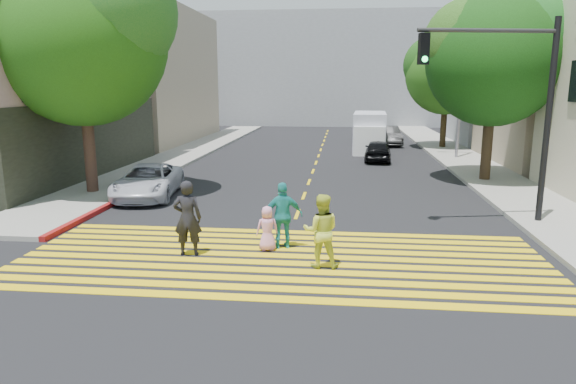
% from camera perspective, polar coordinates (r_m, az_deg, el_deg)
% --- Properties ---
extents(ground, '(120.00, 120.00, 0.00)m').
position_cam_1_polar(ground, '(12.00, -1.55, -9.49)').
color(ground, black).
extents(sidewalk_left, '(3.00, 40.00, 0.15)m').
position_cam_1_polar(sidewalk_left, '(34.83, -10.65, 4.53)').
color(sidewalk_left, gray).
rests_on(sidewalk_left, ground).
extents(sidewalk_right, '(3.00, 60.00, 0.15)m').
position_cam_1_polar(sidewalk_right, '(27.34, 20.88, 2.00)').
color(sidewalk_right, gray).
rests_on(sidewalk_right, ground).
extents(curb_red, '(0.20, 8.00, 0.16)m').
position_cam_1_polar(curb_red, '(19.52, -19.58, -1.56)').
color(curb_red, maroon).
rests_on(curb_red, ground).
extents(crosswalk, '(13.40, 5.30, 0.01)m').
position_cam_1_polar(crosswalk, '(13.19, -0.81, -7.47)').
color(crosswalk, yellow).
rests_on(crosswalk, ground).
extents(lane_line, '(0.12, 34.40, 0.01)m').
position_cam_1_polar(lane_line, '(33.90, 3.54, 4.39)').
color(lane_line, yellow).
rests_on(lane_line, ground).
extents(building_left_tan, '(12.00, 16.00, 10.00)m').
position_cam_1_polar(building_left_tan, '(42.83, -18.41, 12.07)').
color(building_left_tan, tan).
rests_on(building_left_tan, ground).
extents(building_right_grey, '(10.00, 10.00, 10.00)m').
position_cam_1_polar(building_right_grey, '(43.24, 24.85, 11.58)').
color(building_right_grey, gray).
rests_on(building_right_grey, ground).
extents(backdrop_block, '(30.00, 8.00, 12.00)m').
position_cam_1_polar(backdrop_block, '(59.13, 4.81, 13.34)').
color(backdrop_block, gray).
rests_on(backdrop_block, ground).
extents(tree_left, '(8.68, 8.39, 9.50)m').
position_cam_1_polar(tree_left, '(21.94, -21.86, 16.34)').
color(tree_left, '#301D1A').
rests_on(tree_left, ground).
extents(tree_right_near, '(7.46, 7.13, 8.56)m').
position_cam_1_polar(tree_right_near, '(24.87, 22.15, 14.26)').
color(tree_right_near, '#3B2F1C').
rests_on(tree_right_near, ground).
extents(tree_right_far, '(7.40, 7.16, 8.05)m').
position_cam_1_polar(tree_right_far, '(37.25, 17.37, 12.93)').
color(tree_right_far, black).
rests_on(tree_right_far, ground).
extents(pedestrian_man, '(0.78, 0.56, 1.98)m').
position_cam_1_polar(pedestrian_man, '(13.51, -11.10, -2.86)').
color(pedestrian_man, black).
rests_on(pedestrian_man, ground).
extents(pedestrian_woman, '(0.92, 0.73, 1.81)m').
position_cam_1_polar(pedestrian_woman, '(12.45, 3.70, -4.33)').
color(pedestrian_woman, '#CDDB3F').
rests_on(pedestrian_woman, ground).
extents(pedestrian_child, '(0.67, 0.52, 1.21)m').
position_cam_1_polar(pedestrian_child, '(13.73, -2.31, -4.07)').
color(pedestrian_child, '#EB97C0').
rests_on(pedestrian_child, ground).
extents(pedestrian_extra, '(1.14, 0.70, 1.82)m').
position_cam_1_polar(pedestrian_extra, '(13.84, -0.55, -2.64)').
color(pedestrian_extra, teal).
rests_on(pedestrian_extra, ground).
extents(white_sedan, '(2.70, 4.86, 1.29)m').
position_cam_1_polar(white_sedan, '(20.98, -15.28, 1.17)').
color(white_sedan, silver).
rests_on(white_sedan, ground).
extents(dark_car_near, '(1.75, 3.79, 1.26)m').
position_cam_1_polar(dark_car_near, '(30.40, 9.96, 4.57)').
color(dark_car_near, black).
rests_on(dark_car_near, ground).
extents(silver_car, '(2.22, 4.67, 1.31)m').
position_cam_1_polar(silver_car, '(41.66, 9.03, 6.55)').
color(silver_car, '#ABB0B6').
rests_on(silver_car, ground).
extents(dark_car_parked, '(1.88, 4.38, 1.40)m').
position_cam_1_polar(dark_car_parked, '(38.77, 11.05, 6.17)').
color(dark_car_parked, '#29292A').
rests_on(dark_car_parked, ground).
extents(white_van, '(2.31, 5.54, 2.57)m').
position_cam_1_polar(white_van, '(34.74, 9.03, 6.46)').
color(white_van, silver).
rests_on(white_van, ground).
extents(traffic_signal, '(4.28, 1.11, 6.34)m').
position_cam_1_polar(traffic_signal, '(17.10, 23.78, 9.97)').
color(traffic_signal, black).
rests_on(traffic_signal, ground).
extents(street_lamp, '(2.15, 0.47, 9.51)m').
position_cam_1_polar(street_lamp, '(32.05, 18.44, 13.18)').
color(street_lamp, gray).
rests_on(street_lamp, ground).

